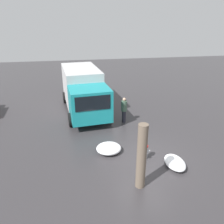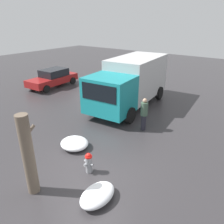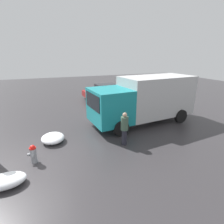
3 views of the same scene
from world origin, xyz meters
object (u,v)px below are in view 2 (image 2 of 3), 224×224
(pedestrian, at_px, (144,113))
(tree_trunk, at_px, (28,155))
(parked_car, at_px, (53,78))
(fire_hydrant, at_px, (89,162))
(delivery_truck, at_px, (131,81))

(pedestrian, bearing_deg, tree_trunk, -132.94)
(parked_car, bearing_deg, tree_trunk, 134.26)
(fire_hydrant, relative_size, delivery_truck, 0.11)
(fire_hydrant, xyz_separation_m, parked_car, (6.64, 10.07, 0.31))
(fire_hydrant, height_order, parked_car, parked_car)
(tree_trunk, bearing_deg, parked_car, 47.49)
(tree_trunk, relative_size, delivery_truck, 0.39)
(tree_trunk, distance_m, delivery_truck, 8.85)
(delivery_truck, bearing_deg, pedestrian, 127.85)
(fire_hydrant, distance_m, parked_car, 12.07)
(delivery_truck, xyz_separation_m, parked_car, (-0.22, 7.57, -0.91))
(delivery_truck, bearing_deg, tree_trunk, 95.62)
(fire_hydrant, relative_size, parked_car, 0.19)
(delivery_truck, distance_m, parked_car, 7.63)
(pedestrian, distance_m, parked_car, 10.31)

